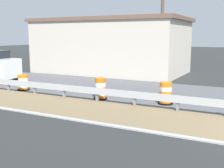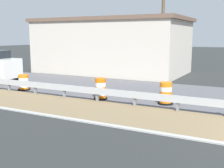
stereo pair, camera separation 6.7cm
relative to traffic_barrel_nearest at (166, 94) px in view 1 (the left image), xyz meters
The scene contains 5 objects.
traffic_barrel_nearest is the anchor object (origin of this frame).
traffic_barrel_close 3.37m from the traffic_barrel_nearest, 99.07° to the left, with size 0.71×0.71×1.12m.
traffic_barrel_mid 8.78m from the traffic_barrel_nearest, 92.92° to the left, with size 0.75×0.75×0.95m.
roadside_shop_near 12.84m from the traffic_barrel_nearest, 39.51° to the left, with size 7.40×13.26×4.78m.
utility_pole_near 8.69m from the traffic_barrel_nearest, 19.45° to the left, with size 0.24×1.80×8.93m.
Camera 1 is at (-10.29, 1.43, 3.26)m, focal length 46.09 mm.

